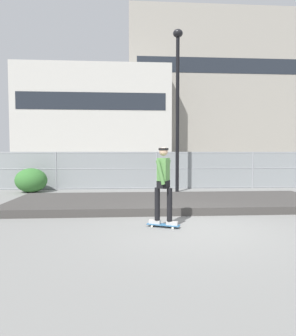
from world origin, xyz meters
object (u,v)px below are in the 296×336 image
(skater, at_px, (163,180))
(skateboard, at_px, (163,225))
(street_lamp, at_px, (178,93))
(parked_car_near, at_px, (56,169))
(parked_car_mid, at_px, (162,169))
(shrub_left, at_px, (31,180))

(skater, bearing_deg, skateboard, -7.13)
(street_lamp, distance_m, parked_car_near, 8.53)
(skateboard, height_order, street_lamp, street_lamp)
(parked_car_mid, bearing_deg, skateboard, -96.21)
(skater, bearing_deg, shrub_left, 128.34)
(skateboard, relative_size, shrub_left, 0.57)
(skateboard, xyz_separation_m, parked_car_near, (-5.07, 10.55, 0.78))
(parked_car_near, xyz_separation_m, parked_car_mid, (6.18, -0.36, 0.00))
(skateboard, bearing_deg, parked_car_mid, 83.79)
(skateboard, height_order, skater, skater)
(parked_car_mid, relative_size, shrub_left, 3.17)
(parked_car_near, bearing_deg, skateboard, -64.31)
(parked_car_near, distance_m, parked_car_mid, 6.19)
(parked_car_mid, bearing_deg, skater, -96.21)
(parked_car_mid, bearing_deg, shrub_left, -150.89)
(skateboard, height_order, parked_car_near, parked_car_near)
(skater, height_order, parked_car_near, skater)
(street_lamp, xyz_separation_m, shrub_left, (-6.65, 0.26, -3.97))
(skater, distance_m, street_lamp, 7.35)
(skater, height_order, shrub_left, skater)
(skateboard, xyz_separation_m, shrub_left, (-5.25, 6.64, 0.49))
(parked_car_near, distance_m, shrub_left, 3.92)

